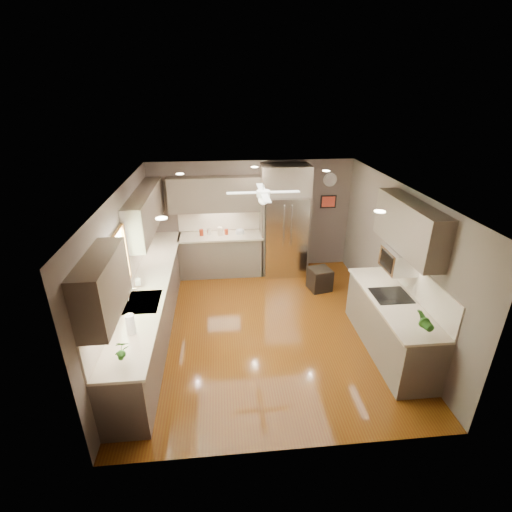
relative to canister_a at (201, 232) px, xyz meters
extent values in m
plane|color=#52260B|center=(1.14, -2.18, -1.02)|extent=(5.00, 5.00, 0.00)
plane|color=white|center=(1.14, -2.18, 1.48)|extent=(5.00, 5.00, 0.00)
plane|color=brown|center=(1.14, 0.32, 0.23)|extent=(4.50, 0.00, 4.50)
plane|color=brown|center=(1.14, -4.68, 0.23)|extent=(4.50, 0.00, 4.50)
plane|color=brown|center=(-1.11, -2.18, 0.23)|extent=(0.00, 5.00, 5.00)
plane|color=brown|center=(3.39, -2.18, 0.23)|extent=(0.00, 5.00, 5.00)
cylinder|color=maroon|center=(0.00, 0.00, 0.00)|extent=(0.12, 0.12, 0.14)
cylinder|color=silver|center=(0.16, 0.06, -0.01)|extent=(0.10, 0.10, 0.13)
cylinder|color=beige|center=(0.40, 0.01, 0.01)|extent=(0.15, 0.15, 0.18)
cylinder|color=maroon|center=(0.55, 0.03, -0.02)|extent=(0.10, 0.10, 0.13)
imported|color=white|center=(-0.95, -2.17, 0.01)|extent=(0.09, 0.10, 0.18)
imported|color=#28611B|center=(-0.80, -4.03, 0.08)|extent=(0.19, 0.14, 0.33)
imported|color=#28611B|center=(3.05, -3.83, 0.10)|extent=(0.21, 0.17, 0.35)
imported|color=beige|center=(0.85, 0.01, -0.06)|extent=(0.20, 0.20, 0.05)
cube|color=brown|center=(-0.81, -2.03, -0.57)|extent=(0.60, 4.70, 0.90)
cube|color=#C1AD9C|center=(-0.80, -2.03, -0.10)|extent=(0.65, 4.70, 0.04)
cube|color=beige|center=(-1.10, -2.03, 0.18)|extent=(0.02, 4.70, 0.50)
cube|color=brown|center=(0.41, 0.02, -0.57)|extent=(1.85, 0.60, 0.90)
cube|color=#C1AD9C|center=(0.41, 0.00, -0.10)|extent=(1.85, 0.65, 0.04)
cube|color=beige|center=(0.41, 0.31, 0.18)|extent=(1.85, 0.02, 0.50)
cube|color=brown|center=(-0.95, -3.78, 0.81)|extent=(0.33, 1.20, 0.75)
cube|color=brown|center=(-0.95, -0.88, 0.81)|extent=(0.33, 2.40, 0.75)
cube|color=brown|center=(0.41, 0.15, 0.81)|extent=(2.15, 0.33, 0.75)
cube|color=brown|center=(3.22, -2.73, 1.01)|extent=(0.33, 1.70, 0.75)
cube|color=#BFF2B2|center=(-1.10, -2.68, 0.53)|extent=(0.01, 1.00, 0.80)
cube|color=brown|center=(-1.07, -2.68, 0.96)|extent=(0.05, 1.12, 0.06)
cube|color=brown|center=(-1.07, -2.68, 0.10)|extent=(0.05, 1.12, 0.06)
cube|color=brown|center=(-1.07, -3.21, 0.53)|extent=(0.05, 0.06, 0.80)
cube|color=brown|center=(-1.07, -2.15, 0.53)|extent=(0.05, 0.06, 0.80)
cube|color=silver|center=(-0.79, -2.68, -0.09)|extent=(0.50, 0.70, 0.03)
cube|color=#262626|center=(-0.79, -2.68, -0.13)|extent=(0.44, 0.62, 0.05)
cylinder|color=silver|center=(-0.99, -2.68, 0.03)|extent=(0.02, 0.02, 0.24)
cylinder|color=silver|center=(-0.93, -2.68, 0.15)|extent=(0.16, 0.02, 0.02)
cube|color=silver|center=(1.84, -0.04, -0.11)|extent=(0.92, 0.72, 1.82)
cube|color=black|center=(1.84, -0.38, -0.36)|extent=(0.88, 0.02, 0.02)
cube|color=black|center=(1.84, -0.39, 0.23)|extent=(0.01, 0.02, 1.00)
cylinder|color=silver|center=(1.76, -0.42, 0.23)|extent=(0.02, 0.02, 0.90)
cylinder|color=silver|center=(1.92, -0.42, 0.23)|extent=(0.02, 0.02, 0.90)
cube|color=brown|center=(1.84, 0.02, 1.12)|extent=(1.04, 0.60, 0.63)
cube|color=brown|center=(1.34, 0.02, -0.11)|extent=(0.06, 0.60, 1.82)
cube|color=brown|center=(2.34, 0.02, -0.11)|extent=(0.06, 0.60, 1.82)
cube|color=brown|center=(3.06, -2.98, -0.57)|extent=(0.65, 2.20, 0.90)
cube|color=#C1AD9C|center=(3.05, -2.98, -0.10)|extent=(0.70, 2.20, 0.04)
cube|color=beige|center=(3.38, -2.98, 0.18)|extent=(0.02, 2.20, 0.50)
cube|color=black|center=(3.05, -2.88, -0.08)|extent=(0.56, 0.52, 0.01)
cube|color=silver|center=(3.17, -2.73, 0.46)|extent=(0.42, 0.55, 0.34)
cube|color=black|center=(2.96, -2.73, 0.46)|extent=(0.02, 0.40, 0.26)
cylinder|color=white|center=(1.14, -1.88, 1.44)|extent=(0.03, 0.03, 0.08)
cylinder|color=white|center=(1.14, -1.88, 1.34)|extent=(0.22, 0.22, 0.10)
sphere|color=white|center=(1.14, -1.88, 1.24)|extent=(0.16, 0.16, 0.16)
cube|color=white|center=(1.49, -1.88, 1.36)|extent=(0.48, 0.11, 0.01)
cube|color=white|center=(1.14, -1.53, 1.36)|extent=(0.11, 0.48, 0.01)
cube|color=white|center=(0.79, -1.88, 1.36)|extent=(0.48, 0.11, 0.01)
cube|color=white|center=(1.14, -2.23, 1.36)|extent=(0.11, 0.48, 0.01)
cylinder|color=white|center=(-0.26, -0.88, 1.47)|extent=(0.14, 0.14, 0.01)
cylinder|color=white|center=(2.44, -0.88, 1.47)|extent=(0.14, 0.14, 0.01)
cylinder|color=white|center=(-0.26, -3.38, 1.47)|extent=(0.14, 0.14, 0.01)
cylinder|color=white|center=(2.44, -3.38, 1.47)|extent=(0.14, 0.14, 0.01)
cylinder|color=white|center=(1.14, -0.38, 1.47)|extent=(0.14, 0.14, 0.01)
cylinder|color=white|center=(2.89, 0.30, 1.03)|extent=(0.30, 0.03, 0.30)
cylinder|color=silver|center=(2.89, 0.29, 1.03)|extent=(0.29, 0.00, 0.29)
cube|color=black|center=(2.89, 0.30, 0.53)|extent=(0.36, 0.03, 0.30)
cube|color=red|center=(2.89, 0.28, 0.53)|extent=(0.30, 0.01, 0.24)
cube|color=black|center=(2.46, -0.94, -0.80)|extent=(0.51, 0.51, 0.48)
cube|color=black|center=(2.46, -0.94, -0.56)|extent=(0.48, 0.48, 0.03)
cylinder|color=white|center=(-0.80, -3.48, 0.06)|extent=(0.12, 0.12, 0.28)
cylinder|color=silver|center=(-0.80, -3.48, 0.07)|extent=(0.02, 0.02, 0.30)
camera|label=1|loc=(0.45, -7.68, 2.90)|focal=26.00mm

